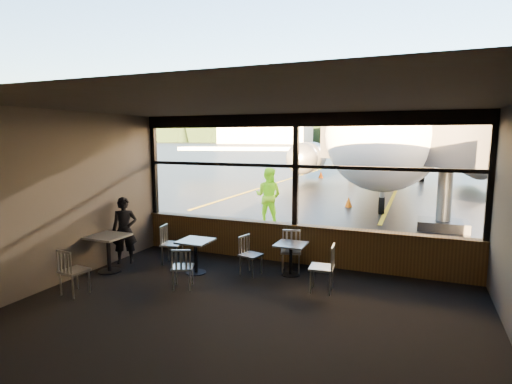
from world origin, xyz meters
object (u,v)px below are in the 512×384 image
Objects in this scene: chair_near_w at (251,255)px; passenger at (125,230)px; ground_crew at (268,196)px; cone_wing at (321,174)px; cafe_table_mid at (196,257)px; jet_bridge at (452,154)px; chair_mid_w at (172,245)px; cafe_table_left at (109,254)px; chair_left_s at (74,271)px; chair_mid_s at (183,267)px; airliner at (389,97)px; cafe_table_near at (291,259)px; cone_nose at (349,202)px; chair_near_n at (291,252)px; chair_near_e at (322,268)px.

chair_near_w is 3.11m from passenger.
cone_wing is (-1.97, 16.37, -0.72)m from ground_crew.
cafe_table_mid is 0.38× the size of ground_crew.
jet_bridge is 9.35m from chair_mid_w.
chair_near_w is at bearing -122.35° from jet_bridge.
chair_left_s reaches higher than cafe_table_left.
chair_mid_s is at bearing -54.95° from passenger.
airliner is 72.96× the size of cone_wing.
jet_bridge reaches higher than cafe_table_near.
cone_nose is (-3.69, 2.79, -2.21)m from jet_bridge.
jet_bridge is 14.95× the size of cafe_table_mid.
chair_left_s is 23.68m from cone_wing.
cafe_table_left is at bearing -160.25° from cafe_table_mid.
chair_near_w is (2.97, 1.03, 0.01)m from cafe_table_left.
cafe_table_near is (-0.39, -20.39, -5.26)m from airliner.
ground_crew reaches higher than cafe_table_near.
cafe_table_near is at bearing -94.78° from airliner.
ground_crew reaches higher than cafe_table_left.
cafe_table_mid is at bearing -100.03° from airliner.
airliner reaches higher than chair_mid_s.
chair_near_w is 1.71× the size of cone_wing.
airliner is 49.16× the size of cafe_table_mid.
chair_near_n reaches higher than cone_wing.
chair_left_s reaches higher than cone_nose.
chair_near_n is at bearing 40.18° from chair_near_e.
airliner reaches higher than chair_near_n.
chair_near_n reaches higher than cafe_table_mid.
airliner is at bearing -107.12° from chair_near_n.
passenger reaches higher than cafe_table_left.
cafe_table_mid is 10.00m from cone_nose.
chair_near_e is 9.92m from cone_nose.
chair_near_e reaches higher than cone_nose.
ground_crew reaches higher than chair_near_w.
chair_near_e is at bearing 119.49° from chair_near_n.
chair_near_n is (1.90, 0.88, 0.09)m from cafe_table_mid.
cafe_table_left is (-1.82, -0.65, 0.04)m from cafe_table_mid.
chair_left_s is (-0.65, -2.27, -0.01)m from chair_mid_w.
chair_mid_w reaches higher than cone_nose.
jet_bridge is 13.26× the size of chair_mid_s.
chair_near_n reaches higher than chair_near_w.
chair_near_w is at bearing 17.64° from chair_near_n.
ground_crew is at bearing 24.84° from chair_near_e.
chair_left_s is at bearing -75.72° from cafe_table_left.
cafe_table_mid is 0.90× the size of cafe_table_left.
cone_wing is at bearing -82.24° from ground_crew.
cafe_table_mid reaches higher than cafe_table_near.
cone_wing is (-2.29, 21.76, -0.12)m from cafe_table_mid.
jet_bridge is 13.01× the size of chair_near_w.
chair_near_n is 0.99× the size of chair_mid_w.
chair_left_s reaches higher than chair_near_w.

